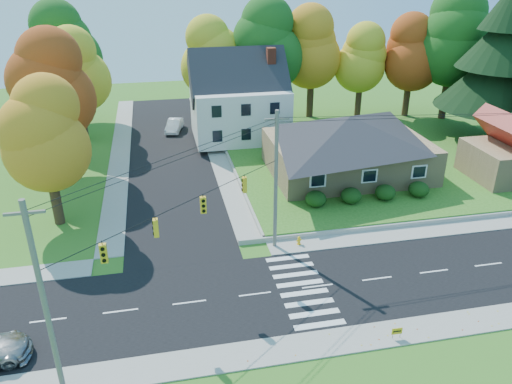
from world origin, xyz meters
TOP-DOWN VIEW (x-y plane):
  - ground at (0.00, 0.00)m, footprint 120.00×120.00m
  - road_main at (0.00, 0.00)m, footprint 90.00×8.00m
  - road_cross at (-8.00, 26.00)m, footprint 8.00×44.00m
  - sidewalk_north at (0.00, 5.00)m, footprint 90.00×2.00m
  - sidewalk_south at (0.00, -5.00)m, footprint 90.00×2.00m
  - lawn at (13.00, 21.00)m, footprint 30.00×30.00m
  - ranch_house at (8.00, 16.00)m, footprint 14.60×10.60m
  - colonial_house at (0.04, 28.00)m, footprint 10.40×8.40m
  - garage at (22.00, 11.99)m, footprint 7.30×6.30m
  - hedge_row at (7.50, 9.80)m, footprint 10.70×1.70m
  - traffic_infrastructure at (-0.15, 1.35)m, footprint 38.10×10.66m
  - tree_lot_0 at (-2.00, 34.00)m, footprint 6.72×6.72m
  - tree_lot_1 at (4.00, 33.00)m, footprint 7.84×7.84m
  - tree_lot_2 at (10.00, 34.00)m, footprint 7.28×7.28m
  - tree_lot_3 at (16.00, 33.00)m, footprint 6.16×6.16m
  - tree_lot_4 at (22.00, 32.00)m, footprint 6.72×6.72m
  - tree_lot_5 at (26.00, 30.00)m, footprint 8.40×8.40m
  - conifer_east_a at (27.00, 22.00)m, footprint 12.80×12.80m
  - tree_west_0 at (-17.00, 12.00)m, footprint 6.16×6.16m
  - tree_west_1 at (-18.00, 22.00)m, footprint 7.28×7.28m
  - tree_west_2 at (-17.00, 32.00)m, footprint 6.72×6.72m
  - tree_west_3 at (-19.00, 40.00)m, footprint 7.84×7.84m
  - white_car at (-6.96, 32.95)m, footprint 2.47×4.49m
  - fire_hydrant at (0.24, 5.04)m, footprint 0.40×0.31m
  - yard_sign at (2.66, -5.42)m, footprint 0.59×0.05m

SIDE VIEW (x-z plane):
  - ground at x=0.00m, z-range 0.00..0.00m
  - road_main at x=0.00m, z-range 0.00..0.02m
  - road_cross at x=-8.00m, z-range 0.00..0.02m
  - sidewalk_north at x=0.00m, z-range 0.00..0.08m
  - sidewalk_south at x=0.00m, z-range 0.00..0.08m
  - lawn at x=13.00m, z-range 0.00..0.50m
  - fire_hydrant at x=0.24m, z-range -0.02..0.69m
  - yard_sign at x=2.66m, z-range 0.16..0.90m
  - white_car at x=-6.96m, z-range 0.02..1.42m
  - hedge_row at x=7.50m, z-range 0.50..1.77m
  - garage at x=22.00m, z-range 0.54..5.14m
  - ranch_house at x=8.00m, z-range 0.57..5.97m
  - colonial_house at x=0.04m, z-range -0.22..9.38m
  - traffic_infrastructure at x=-0.15m, z-range 0.15..10.15m
  - tree_west_0 at x=-17.00m, z-range 1.42..12.89m
  - tree_lot_3 at x=16.00m, z-range 1.92..13.39m
  - tree_west_2 at x=-17.00m, z-range 1.55..14.06m
  - tree_lot_0 at x=-2.00m, z-range 2.05..14.56m
  - tree_lot_4 at x=22.00m, z-range 2.05..14.56m
  - tree_west_1 at x=-18.00m, z-range 1.68..15.24m
  - tree_lot_2 at x=10.00m, z-range 2.18..15.74m
  - tree_west_3 at x=-19.00m, z-range 1.81..16.41m
  - conifer_east_a at x=27.00m, z-range 0.91..17.87m
  - tree_lot_1 at x=4.00m, z-range 2.31..16.91m
  - tree_lot_5 at x=26.00m, z-range 2.45..18.09m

